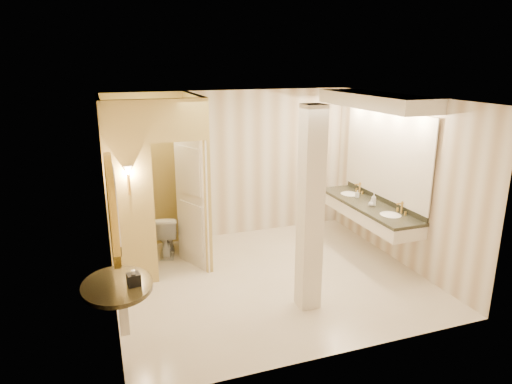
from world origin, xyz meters
TOP-DOWN VIEW (x-y plane):
  - floor at (0.00, 0.00)m, footprint 4.50×4.50m
  - ceiling at (0.00, 0.00)m, footprint 4.50×4.50m
  - wall_back at (0.00, 2.00)m, footprint 4.50×0.02m
  - wall_front at (0.00, -2.00)m, footprint 4.50×0.02m
  - wall_left at (-2.25, 0.00)m, footprint 0.02×4.00m
  - wall_right at (2.25, 0.00)m, footprint 0.02×4.00m
  - toilet_closet at (-1.12, 0.97)m, footprint 1.50×1.55m
  - wall_sconce at (-1.93, 0.43)m, footprint 0.14×0.14m
  - vanity at (1.98, 0.40)m, footprint 0.75×2.47m
  - console_shelf at (-2.21, -1.17)m, footprint 0.95×0.95m
  - pillar at (0.21, -0.90)m, footprint 0.27×0.27m
  - tissue_box at (-2.06, -1.27)m, footprint 0.15×0.15m
  - toilet at (-1.33, 1.44)m, footprint 0.54×0.77m
  - soap_bottle_a at (1.96, 0.78)m, footprint 0.07×0.07m
  - soap_bottle_b at (1.90, 0.25)m, footprint 0.10×0.10m
  - soap_bottle_c at (1.95, 0.26)m, footprint 0.11×0.11m

SIDE VIEW (x-z plane):
  - floor at x=0.00m, z-range 0.00..0.00m
  - toilet at x=-1.33m, z-range 0.00..0.72m
  - soap_bottle_b at x=1.90m, z-range 0.88..0.99m
  - soap_bottle_a at x=1.96m, z-range 0.88..1.00m
  - tissue_box at x=-2.06m, z-range 0.88..1.01m
  - soap_bottle_c at x=1.95m, z-range 0.88..1.09m
  - console_shelf at x=-2.21m, z-range 0.38..2.30m
  - wall_back at x=0.00m, z-range 0.00..2.70m
  - wall_front at x=0.00m, z-range 0.00..2.70m
  - wall_left at x=-2.25m, z-range 0.00..2.70m
  - wall_right at x=2.25m, z-range 0.00..2.70m
  - pillar at x=0.21m, z-range 0.00..2.70m
  - toilet_closet at x=-1.12m, z-range 0.04..2.74m
  - vanity at x=1.98m, z-range 0.58..2.67m
  - wall_sconce at x=-1.93m, z-range 1.52..1.94m
  - ceiling at x=0.00m, z-range 2.70..2.70m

